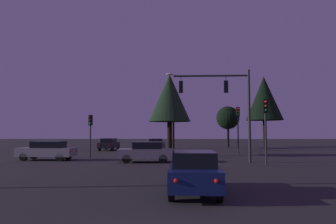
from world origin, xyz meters
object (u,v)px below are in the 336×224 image
(traffic_signal_mast_arm, at_px, (225,98))
(tree_right_cluster, at_px, (264,98))
(traffic_light_corner_right, at_px, (90,127))
(tree_left_far, at_px, (228,118))
(traffic_light_median, at_px, (265,119))
(car_nearside_lane, at_px, (194,171))
(car_crossing_right, at_px, (47,150))
(car_crossing_left, at_px, (146,152))
(tree_behind_sign, at_px, (173,106))
(traffic_light_corner_left, at_px, (238,121))
(tree_center_horizon, at_px, (170,98))
(car_far_lane, at_px, (157,145))
(car_parked_lot, at_px, (109,144))

(traffic_signal_mast_arm, relative_size, tree_right_cluster, 0.73)
(traffic_light_corner_right, height_order, tree_left_far, tree_left_far)
(traffic_light_median, bearing_deg, traffic_light_corner_right, 157.41)
(car_nearside_lane, distance_m, car_crossing_right, 17.15)
(car_crossing_right, bearing_deg, car_nearside_lane, -50.78)
(car_crossing_left, relative_size, tree_behind_sign, 0.53)
(traffic_light_median, relative_size, tree_right_cluster, 0.47)
(traffic_light_corner_left, height_order, car_nearside_lane, traffic_light_corner_left)
(tree_left_far, bearing_deg, tree_behind_sign, -151.89)
(tree_behind_sign, height_order, tree_center_horizon, tree_center_horizon)
(car_crossing_left, xyz_separation_m, tree_center_horizon, (1.72, 6.39, 4.77))
(traffic_signal_mast_arm, height_order, tree_center_horizon, tree_center_horizon)
(car_crossing_right, distance_m, car_far_lane, 14.46)
(tree_center_horizon, bearing_deg, traffic_light_median, -53.40)
(car_crossing_right, bearing_deg, traffic_signal_mast_arm, -7.31)
(traffic_signal_mast_arm, height_order, tree_right_cluster, tree_right_cluster)
(traffic_signal_mast_arm, distance_m, traffic_light_corner_left, 6.89)
(traffic_signal_mast_arm, xyz_separation_m, tree_right_cluster, (7.90, 16.43, 1.83))
(car_crossing_left, relative_size, car_crossing_right, 0.89)
(car_nearside_lane, bearing_deg, car_far_lane, 95.96)
(traffic_light_corner_right, height_order, car_crossing_left, traffic_light_corner_right)
(tree_behind_sign, relative_size, tree_center_horizon, 0.98)
(traffic_light_median, xyz_separation_m, car_parked_lot, (-14.26, 18.02, -2.35))
(traffic_signal_mast_arm, height_order, tree_behind_sign, tree_behind_sign)
(car_crossing_right, bearing_deg, traffic_light_corner_left, 15.45)
(traffic_signal_mast_arm, distance_m, tree_center_horizon, 7.86)
(traffic_light_corner_left, height_order, car_crossing_right, traffic_light_corner_left)
(car_far_lane, bearing_deg, traffic_light_corner_left, -42.29)
(car_crossing_right, xyz_separation_m, tree_right_cluster, (21.93, 14.63, 5.84))
(car_crossing_left, xyz_separation_m, tree_behind_sign, (2.13, 19.74, 5.14))
(car_crossing_left, relative_size, tree_center_horizon, 0.52)
(car_crossing_left, bearing_deg, tree_behind_sign, 83.83)
(traffic_light_corner_left, height_order, traffic_light_corner_right, traffic_light_corner_left)
(car_nearside_lane, relative_size, car_parked_lot, 0.96)
(traffic_light_corner_right, height_order, car_crossing_right, traffic_light_corner_right)
(traffic_light_median, distance_m, car_crossing_right, 16.98)
(traffic_light_corner_right, xyz_separation_m, traffic_light_median, (13.29, -5.53, 0.48))
(traffic_light_corner_right, bearing_deg, tree_center_horizon, 25.54)
(traffic_signal_mast_arm, height_order, tree_left_far, traffic_signal_mast_arm)
(traffic_signal_mast_arm, height_order, traffic_light_corner_left, traffic_signal_mast_arm)
(car_crossing_left, bearing_deg, tree_center_horizon, 74.97)
(car_far_lane, distance_m, tree_left_far, 15.48)
(tree_left_far, bearing_deg, traffic_light_corner_left, -97.43)
(tree_left_far, bearing_deg, car_nearside_lane, -102.33)
(tree_center_horizon, bearing_deg, traffic_signal_mast_arm, -57.49)
(tree_right_cluster, bearing_deg, traffic_light_corner_right, -145.32)
(car_far_lane, distance_m, tree_right_cluster, 15.16)
(car_crossing_left, distance_m, car_far_lane, 13.50)
(car_crossing_right, xyz_separation_m, car_far_lane, (8.21, 11.90, 0.00))
(car_parked_lot, bearing_deg, tree_right_cluster, 1.68)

